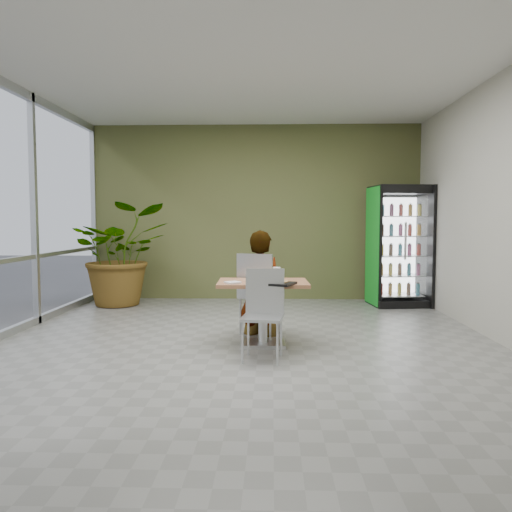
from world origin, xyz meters
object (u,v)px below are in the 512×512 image
(dining_table, at_px, (263,299))
(seated_woman, at_px, (260,294))
(chair_near, at_px, (264,306))
(potted_plant, at_px, (121,254))
(beverage_fridge, at_px, (399,246))
(chair_far, at_px, (257,288))
(cafeteria_tray, at_px, (274,283))
(soda_cup, at_px, (277,274))

(dining_table, distance_m, seated_woman, 0.54)
(seated_woman, bearing_deg, dining_table, 112.23)
(dining_table, height_order, chair_near, chair_near)
(potted_plant, bearing_deg, beverage_fridge, 1.05)
(chair_far, bearing_deg, chair_near, 112.87)
(seated_woman, bearing_deg, chair_far, 76.34)
(dining_table, bearing_deg, cafeteria_tray, -67.31)
(chair_far, xyz_separation_m, seated_woman, (0.03, 0.05, -0.09))
(chair_near, bearing_deg, seated_woman, 100.28)
(chair_near, xyz_separation_m, cafeteria_tray, (0.11, 0.23, 0.21))
(dining_table, xyz_separation_m, potted_plant, (-2.50, 2.74, 0.34))
(dining_table, height_order, cafeteria_tray, cafeteria_tray)
(dining_table, bearing_deg, soda_cup, 12.68)
(dining_table, relative_size, seated_woman, 0.65)
(seated_woman, height_order, beverage_fridge, beverage_fridge)
(seated_woman, xyz_separation_m, potted_plant, (-2.45, 2.20, 0.36))
(dining_table, height_order, potted_plant, potted_plant)
(chair_far, relative_size, beverage_fridge, 0.51)
(beverage_fridge, bearing_deg, dining_table, -135.53)
(chair_far, relative_size, soda_cup, 6.56)
(soda_cup, relative_size, cafeteria_tray, 0.37)
(chair_far, relative_size, seated_woman, 0.64)
(chair_far, distance_m, beverage_fridge, 3.34)
(dining_table, bearing_deg, chair_far, 99.11)
(soda_cup, bearing_deg, chair_near, -104.24)
(chair_near, bearing_deg, potted_plant, 134.55)
(cafeteria_tray, xyz_separation_m, beverage_fridge, (2.15, 3.12, 0.26))
(chair_far, height_order, seated_woman, seated_woman)
(seated_woman, bearing_deg, beverage_fridge, -117.93)
(seated_woman, height_order, cafeteria_tray, seated_woman)
(seated_woman, bearing_deg, soda_cup, 129.48)
(chair_near, distance_m, soda_cup, 0.64)
(seated_woman, bearing_deg, chair_near, 110.83)
(seated_woman, distance_m, soda_cup, 0.63)
(dining_table, height_order, chair_far, chair_far)
(soda_cup, height_order, potted_plant, potted_plant)
(soda_cup, height_order, beverage_fridge, beverage_fridge)
(cafeteria_tray, relative_size, potted_plant, 0.25)
(cafeteria_tray, height_order, potted_plant, potted_plant)
(chair_near, xyz_separation_m, potted_plant, (-2.51, 3.26, 0.33))
(cafeteria_tray, distance_m, potted_plant, 4.01)
(chair_near, bearing_deg, dining_table, 98.82)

